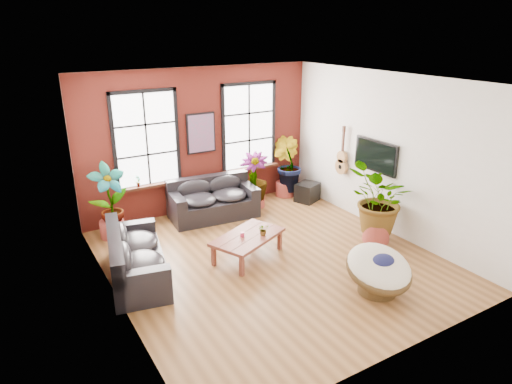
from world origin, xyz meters
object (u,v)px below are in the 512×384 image
sofa_back (212,200)px  coffee_table (248,238)px  papasan_chair (379,270)px  sofa_left (134,258)px

sofa_back → coffee_table: 2.27m
sofa_back → papasan_chair: (0.99, -4.53, 0.02)m
sofa_left → sofa_back: bearing=-41.8°
sofa_left → papasan_chair: (3.49, -2.68, 0.04)m
sofa_left → coffee_table: size_ratio=1.40×
sofa_back → sofa_left: (-2.50, -1.85, -0.03)m
papasan_chair → sofa_back: bearing=106.3°
sofa_back → coffee_table: size_ratio=1.27×
sofa_back → coffee_table: sofa_back is taller
sofa_back → sofa_left: bearing=-137.8°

